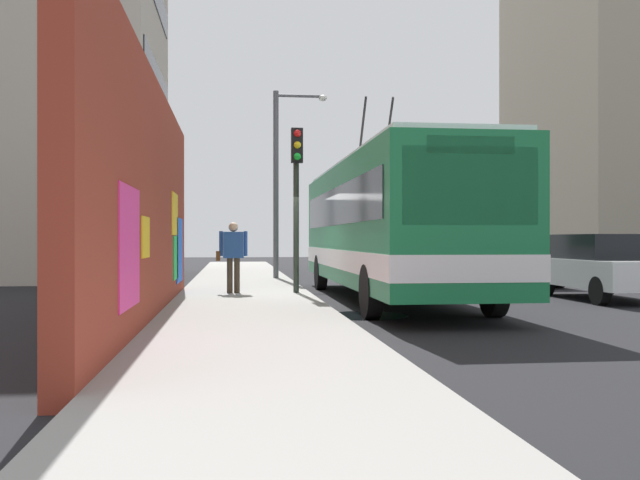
# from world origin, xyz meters

# --- Properties ---
(ground_plane) EXTENTS (80.00, 80.00, 0.00)m
(ground_plane) POSITION_xyz_m (0.00, 0.00, 0.00)
(ground_plane) COLOR black
(sidewalk_slab) EXTENTS (48.00, 3.20, 0.15)m
(sidewalk_slab) POSITION_xyz_m (0.00, 1.60, 0.07)
(sidewalk_slab) COLOR gray
(sidewalk_slab) RESTS_ON ground_plane
(graffiti_wall) EXTENTS (13.23, 0.32, 4.25)m
(graffiti_wall) POSITION_xyz_m (-4.37, 3.35, 2.12)
(graffiti_wall) COLOR maroon
(graffiti_wall) RESTS_ON ground_plane
(building_far_left) EXTENTS (9.49, 8.84, 18.86)m
(building_far_left) POSITION_xyz_m (10.49, 9.20, 9.43)
(building_far_left) COLOR #B2A899
(building_far_left) RESTS_ON ground_plane
(building_far_right) EXTENTS (10.50, 9.08, 15.17)m
(building_far_right) POSITION_xyz_m (14.55, -17.00, 7.59)
(building_far_right) COLOR #9E937F
(building_far_right) RESTS_ON ground_plane
(city_bus) EXTENTS (11.73, 2.63, 5.09)m
(city_bus) POSITION_xyz_m (-0.59, -1.80, 1.84)
(city_bus) COLOR #19723F
(city_bus) RESTS_ON ground_plane
(parked_car_white) EXTENTS (4.12, 1.90, 1.58)m
(parked_car_white) POSITION_xyz_m (-0.99, -7.00, 0.83)
(parked_car_white) COLOR white
(parked_car_white) RESTS_ON ground_plane
(parked_car_dark_gray) EXTENTS (4.76, 1.86, 1.58)m
(parked_car_dark_gray) POSITION_xyz_m (4.63, -7.00, 0.84)
(parked_car_dark_gray) COLOR #38383D
(parked_car_dark_gray) RESTS_ON ground_plane
(pedestrian_midblock) EXTENTS (0.23, 0.76, 1.72)m
(pedestrian_midblock) POSITION_xyz_m (0.26, 1.89, 1.17)
(pedestrian_midblock) COLOR #3F3326
(pedestrian_midblock) RESTS_ON sidewalk_slab
(traffic_light) EXTENTS (0.49, 0.28, 4.04)m
(traffic_light) POSITION_xyz_m (0.09, 0.35, 2.87)
(traffic_light) COLOR #2D382D
(traffic_light) RESTS_ON sidewalk_slab
(street_lamp) EXTENTS (0.44, 1.83, 6.33)m
(street_lamp) POSITION_xyz_m (6.81, 0.24, 3.81)
(street_lamp) COLOR #4C4C51
(street_lamp) RESTS_ON sidewalk_slab
(curbside_puddle) EXTENTS (1.66, 1.66, 0.00)m
(curbside_puddle) POSITION_xyz_m (-3.81, -0.60, 0.00)
(curbside_puddle) COLOR black
(curbside_puddle) RESTS_ON ground_plane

